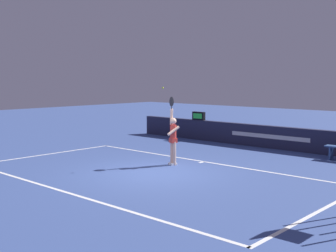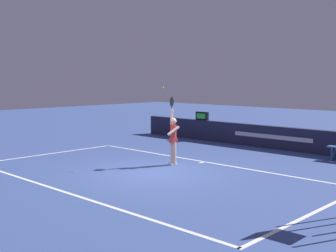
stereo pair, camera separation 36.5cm
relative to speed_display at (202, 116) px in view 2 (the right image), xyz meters
name	(u,v)px [view 2 (the right image)]	position (x,y,z in m)	size (l,w,h in m)	color
ground_plane	(154,173)	(3.75, -6.95, -1.16)	(60.00, 60.00, 0.00)	#394F8D
court_lines	(146,174)	(3.75, -7.27, -1.16)	(11.16, 5.93, 0.00)	white
back_wall	(270,137)	(3.75, 0.00, -0.68)	(14.43, 0.28, 0.96)	#23243E
speed_display	(202,116)	(0.00, 0.00, 0.00)	(0.69, 0.18, 0.40)	black
tennis_player	(173,137)	(3.29, -5.56, -0.19)	(0.46, 0.48, 2.37)	beige
tennis_ball	(163,88)	(3.10, -5.87, 1.50)	(0.07, 0.07, 0.07)	#CDE02F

